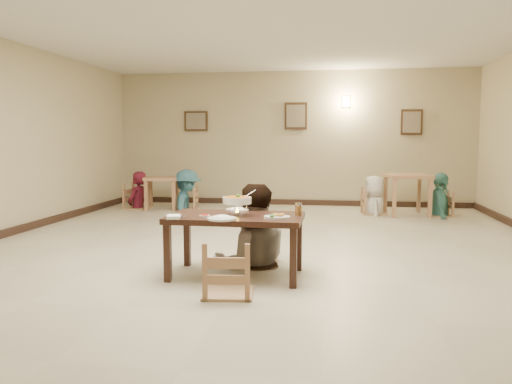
% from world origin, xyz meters
% --- Properties ---
extents(floor, '(10.00, 10.00, 0.00)m').
position_xyz_m(floor, '(0.00, 0.00, 0.00)').
color(floor, '#BCB39A').
rests_on(floor, ground).
extents(ceiling, '(10.00, 10.00, 0.00)m').
position_xyz_m(ceiling, '(0.00, 0.00, 3.00)').
color(ceiling, silver).
rests_on(ceiling, wall_back).
extents(wall_back, '(10.00, 0.00, 10.00)m').
position_xyz_m(wall_back, '(0.00, 5.00, 1.50)').
color(wall_back, tan).
rests_on(wall_back, floor).
extents(baseboard_back, '(8.00, 0.06, 0.12)m').
position_xyz_m(baseboard_back, '(0.00, 4.97, 0.06)').
color(baseboard_back, black).
rests_on(baseboard_back, floor).
extents(picture_a, '(0.55, 0.04, 0.45)m').
position_xyz_m(picture_a, '(-2.20, 4.96, 1.90)').
color(picture_a, '#362215').
rests_on(picture_a, wall_back).
extents(picture_b, '(0.50, 0.04, 0.60)m').
position_xyz_m(picture_b, '(0.10, 4.96, 2.00)').
color(picture_b, '#362215').
rests_on(picture_b, wall_back).
extents(picture_c, '(0.45, 0.04, 0.55)m').
position_xyz_m(picture_c, '(2.60, 4.96, 1.85)').
color(picture_c, '#362215').
rests_on(picture_c, wall_back).
extents(wall_sconce, '(0.16, 0.05, 0.22)m').
position_xyz_m(wall_sconce, '(1.20, 4.96, 2.30)').
color(wall_sconce, '#FFD88C').
rests_on(wall_sconce, wall_back).
extents(main_table, '(1.43, 0.82, 0.67)m').
position_xyz_m(main_table, '(-0.08, -1.07, 0.59)').
color(main_table, '#361E15').
rests_on(main_table, floor).
extents(chair_far, '(0.48, 0.48, 1.03)m').
position_xyz_m(chair_far, '(0.01, -0.41, 0.51)').
color(chair_far, tan).
rests_on(chair_far, floor).
extents(chair_near, '(0.47, 0.47, 1.00)m').
position_xyz_m(chair_near, '(-0.03, -1.72, 0.50)').
color(chair_near, tan).
rests_on(chair_near, floor).
extents(main_diner, '(1.11, 0.98, 1.92)m').
position_xyz_m(main_diner, '(0.01, -0.53, 0.96)').
color(main_diner, gray).
rests_on(main_diner, floor).
extents(curry_warmer, '(0.34, 0.31, 0.28)m').
position_xyz_m(curry_warmer, '(-0.06, -1.10, 0.83)').
color(curry_warmer, silver).
rests_on(curry_warmer, main_table).
extents(rice_plate_far, '(0.26, 0.26, 0.06)m').
position_xyz_m(rice_plate_far, '(-0.13, -0.75, 0.68)').
color(rice_plate_far, white).
rests_on(rice_plate_far, main_table).
extents(rice_plate_near, '(0.29, 0.29, 0.07)m').
position_xyz_m(rice_plate_near, '(-0.16, -1.40, 0.68)').
color(rice_plate_near, white).
rests_on(rice_plate_near, main_table).
extents(fried_plate, '(0.27, 0.27, 0.06)m').
position_xyz_m(fried_plate, '(0.38, -1.22, 0.69)').
color(fried_plate, white).
rests_on(fried_plate, main_table).
extents(chili_dish, '(0.11, 0.11, 0.02)m').
position_xyz_m(chili_dish, '(-0.38, -1.23, 0.68)').
color(chili_dish, white).
rests_on(chili_dish, main_table).
extents(napkin_cutlery, '(0.20, 0.28, 0.03)m').
position_xyz_m(napkin_cutlery, '(-0.67, -1.39, 0.68)').
color(napkin_cutlery, white).
rests_on(napkin_cutlery, main_table).
extents(drink_glass, '(0.07, 0.07, 0.14)m').
position_xyz_m(drink_glass, '(0.58, -1.00, 0.73)').
color(drink_glass, white).
rests_on(drink_glass, main_table).
extents(bg_table_left, '(0.82, 0.82, 0.69)m').
position_xyz_m(bg_table_left, '(-2.66, 3.85, 0.55)').
color(bg_table_left, tan).
rests_on(bg_table_left, floor).
extents(bg_table_right, '(0.91, 0.91, 0.80)m').
position_xyz_m(bg_table_right, '(2.38, 3.78, 0.66)').
color(bg_table_right, tan).
rests_on(bg_table_right, floor).
extents(bg_chair_ll, '(0.48, 0.48, 1.02)m').
position_xyz_m(bg_chair_ll, '(-3.19, 3.81, 0.51)').
color(bg_chair_ll, tan).
rests_on(bg_chair_ll, floor).
extents(bg_chair_lr, '(0.42, 0.42, 0.90)m').
position_xyz_m(bg_chair_lr, '(-2.13, 3.92, 0.45)').
color(bg_chair_lr, tan).
rests_on(bg_chair_lr, floor).
extents(bg_chair_rl, '(0.46, 0.46, 0.98)m').
position_xyz_m(bg_chair_rl, '(1.76, 3.80, 0.49)').
color(bg_chair_rl, tan).
rests_on(bg_chair_rl, floor).
extents(bg_chair_rr, '(0.43, 0.43, 0.91)m').
position_xyz_m(bg_chair_rr, '(3.01, 3.76, 0.45)').
color(bg_chair_rr, tan).
rests_on(bg_chair_rr, floor).
extents(bg_diner_a, '(0.48, 0.64, 1.60)m').
position_xyz_m(bg_diner_a, '(-3.19, 3.81, 0.80)').
color(bg_diner_a, '#511121').
rests_on(bg_diner_a, floor).
extents(bg_diner_b, '(0.80, 1.18, 1.69)m').
position_xyz_m(bg_diner_b, '(-2.13, 3.92, 0.85)').
color(bg_diner_b, teal).
rests_on(bg_diner_b, floor).
extents(bg_diner_c, '(0.54, 0.78, 1.52)m').
position_xyz_m(bg_diner_c, '(1.76, 3.80, 0.76)').
color(bg_diner_c, silver).
rests_on(bg_diner_c, floor).
extents(bg_diner_d, '(0.46, 1.01, 1.69)m').
position_xyz_m(bg_diner_d, '(3.01, 3.76, 0.84)').
color(bg_diner_d, teal).
rests_on(bg_diner_d, floor).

